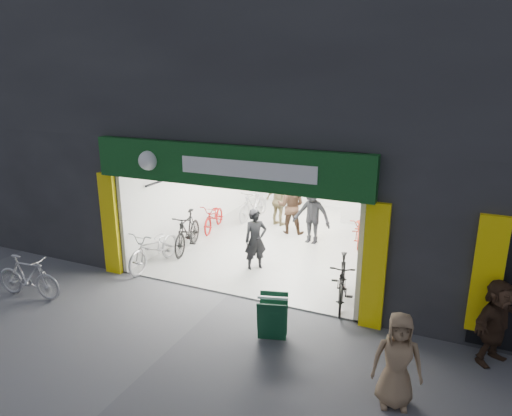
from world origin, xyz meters
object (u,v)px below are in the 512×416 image
Objects in this scene: parked_bike at (28,277)px; pedestrian_near at (397,360)px; bike_right_front at (342,282)px; bike_left_front at (155,248)px; sandwich_board at (273,316)px.

pedestrian_near is at bearing -98.02° from parked_bike.
bike_right_front is 1.20× the size of pedestrian_near.
pedestrian_near is at bearing -22.29° from bike_left_front.
parked_bike is 1.09× the size of pedestrian_near.
pedestrian_near is (8.08, -0.26, 0.27)m from parked_bike.
bike_left_front is 5.00m from bike_right_front.
bike_right_front is (5.00, -0.07, 0.03)m from bike_left_front.
bike_left_front is at bearing 168.31° from bike_right_front.
bike_right_front is at bearing 0.54° from bike_left_front.
bike_right_front reaches higher than sandwich_board.
sandwich_board is (5.69, 0.67, -0.04)m from parked_bike.
sandwich_board is at bearing 145.87° from pedestrian_near.
bike_left_front is at bearing 143.50° from pedestrian_near.
parked_bike is 5.73m from sandwich_board.
parked_bike is 1.97× the size of sandwich_board.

